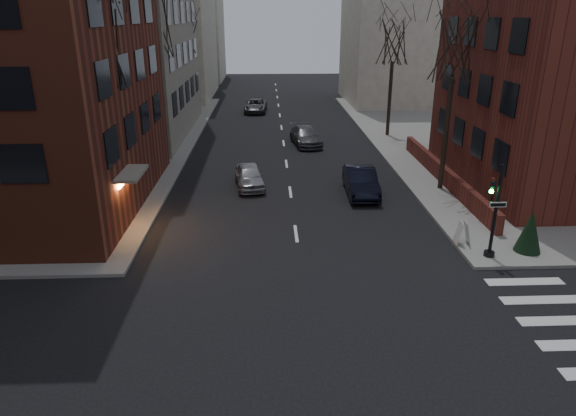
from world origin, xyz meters
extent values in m
cube|color=maroon|center=(9.30, 19.00, 0.65)|extent=(0.35, 16.00, 1.00)
cube|color=beige|center=(-15.00, 55.00, 9.00)|extent=(14.00, 16.00, 18.00)
cube|color=beige|center=(15.00, 50.00, 8.00)|extent=(14.00, 14.00, 16.00)
cube|color=beige|center=(-13.00, 72.00, 7.00)|extent=(10.00, 12.00, 14.00)
cylinder|color=black|center=(8.00, 9.00, 2.15)|extent=(0.14, 0.14, 4.00)
cylinder|color=black|center=(8.00, 9.00, 0.25)|extent=(0.44, 0.44, 0.20)
imported|color=black|center=(7.75, 9.00, 3.00)|extent=(0.16, 0.20, 1.00)
sphere|color=#19FF4C|center=(7.68, 8.95, 3.05)|extent=(0.18, 0.18, 0.18)
cube|color=white|center=(8.00, 8.88, 2.50)|extent=(0.70, 0.03, 0.22)
cylinder|color=#2D231C|center=(-8.80, 14.00, 3.47)|extent=(0.28, 0.28, 6.65)
cylinder|color=#2D231C|center=(-8.80, 26.00, 3.65)|extent=(0.28, 0.28, 7.00)
cylinder|color=#2D231C|center=(-8.80, 40.00, 3.30)|extent=(0.28, 0.28, 6.30)
cylinder|color=#2D231C|center=(8.80, 18.00, 3.30)|extent=(0.28, 0.28, 6.30)
cylinder|color=#2D231C|center=(8.80, 32.00, 3.12)|extent=(0.28, 0.28, 5.95)
cylinder|color=black|center=(-8.20, 22.00, 3.15)|extent=(0.12, 0.12, 6.00)
sphere|color=#FFA54C|center=(-8.20, 22.00, 6.25)|extent=(0.36, 0.36, 0.36)
cylinder|color=black|center=(-8.20, 42.00, 3.15)|extent=(0.12, 0.12, 6.00)
sphere|color=#FFA54C|center=(-8.20, 42.00, 6.25)|extent=(0.36, 0.36, 0.36)
imported|color=black|center=(4.00, 17.49, 0.77)|extent=(1.74, 4.70, 1.54)
imported|color=gray|center=(-2.39, 19.07, 0.67)|extent=(2.10, 4.13, 1.35)
imported|color=#434348|center=(1.73, 29.40, 0.70)|extent=(2.60, 5.03, 1.39)
imported|color=#404045|center=(-2.48, 43.86, 0.66)|extent=(2.43, 4.85, 1.32)
cube|color=white|center=(7.30, 10.30, 0.65)|extent=(0.49, 0.65, 1.00)
cone|color=black|center=(9.82, 9.40, 1.07)|extent=(1.17, 1.17, 1.84)
camera|label=1|loc=(-1.28, -10.17, 9.76)|focal=32.00mm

